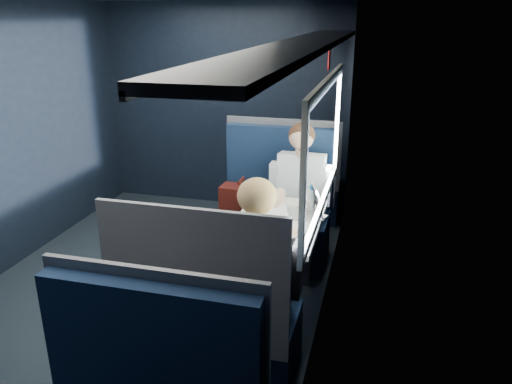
% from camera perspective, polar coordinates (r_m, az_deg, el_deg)
% --- Properties ---
extents(ground, '(2.80, 4.20, 0.01)m').
position_cam_1_polar(ground, '(4.31, -11.88, -10.98)').
color(ground, black).
extents(room_shell, '(3.00, 4.40, 2.40)m').
position_cam_1_polar(room_shell, '(3.77, -13.15, 8.69)').
color(room_shell, black).
rests_on(room_shell, ground).
extents(table, '(0.62, 1.00, 0.74)m').
position_cam_1_polar(table, '(3.69, 2.00, -4.37)').
color(table, '#54565E').
rests_on(table, ground).
extents(seat_bay_near, '(1.04, 0.62, 1.26)m').
position_cam_1_polar(seat_bay_near, '(4.60, 1.91, -2.53)').
color(seat_bay_near, '#0B1933').
rests_on(seat_bay_near, ground).
extents(seat_bay_far, '(1.04, 0.62, 1.26)m').
position_cam_1_polar(seat_bay_far, '(3.12, -5.08, -14.64)').
color(seat_bay_far, '#0B1933').
rests_on(seat_bay_far, ground).
extents(seat_row_front, '(1.04, 0.51, 1.16)m').
position_cam_1_polar(seat_row_front, '(5.45, 4.21, 0.93)').
color(seat_row_front, '#0B1933').
rests_on(seat_row_front, ground).
extents(man, '(0.53, 0.56, 1.32)m').
position_cam_1_polar(man, '(4.29, 4.92, -0.06)').
color(man, black).
rests_on(man, ground).
extents(woman, '(0.53, 0.56, 1.32)m').
position_cam_1_polar(woman, '(3.03, 0.33, -8.72)').
color(woman, black).
rests_on(woman, ground).
extents(papers, '(0.71, 0.85, 0.01)m').
position_cam_1_polar(papers, '(3.58, 2.08, -3.75)').
color(papers, white).
rests_on(papers, table).
extents(laptop, '(0.30, 0.35, 0.22)m').
position_cam_1_polar(laptop, '(3.74, 6.13, -1.80)').
color(laptop, silver).
rests_on(laptop, table).
extents(bottle_small, '(0.06, 0.06, 0.21)m').
position_cam_1_polar(bottle_small, '(3.82, 6.34, -0.83)').
color(bottle_small, silver).
rests_on(bottle_small, table).
extents(cup, '(0.06, 0.06, 0.08)m').
position_cam_1_polar(cup, '(3.91, 5.72, -1.14)').
color(cup, white).
rests_on(cup, table).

